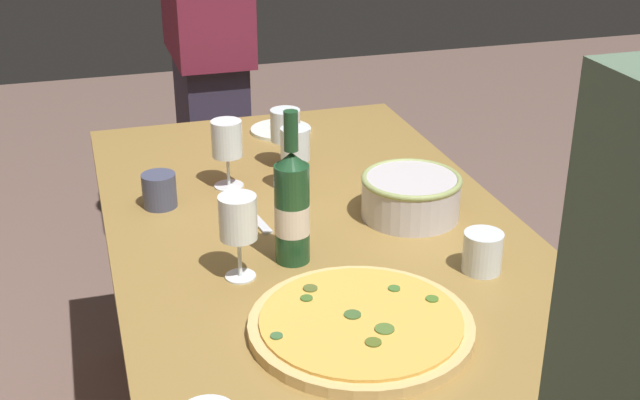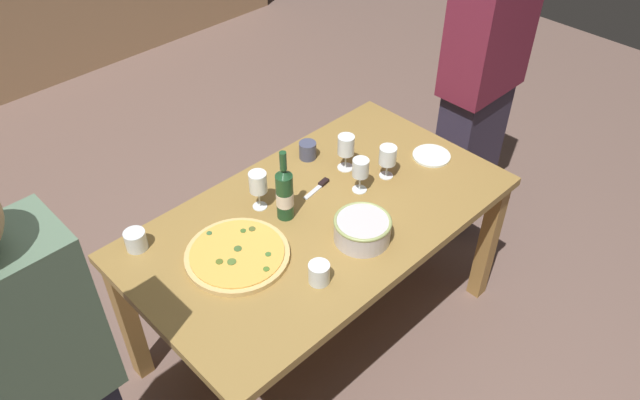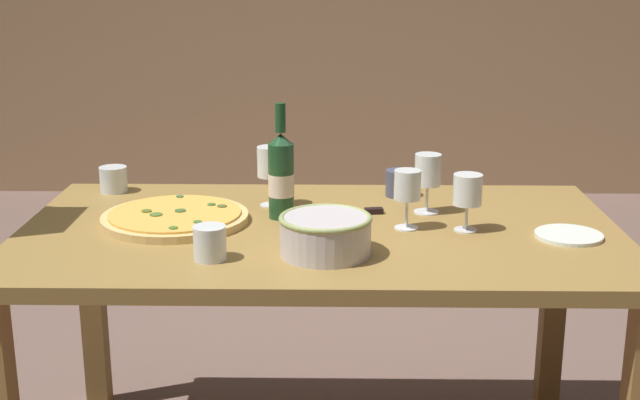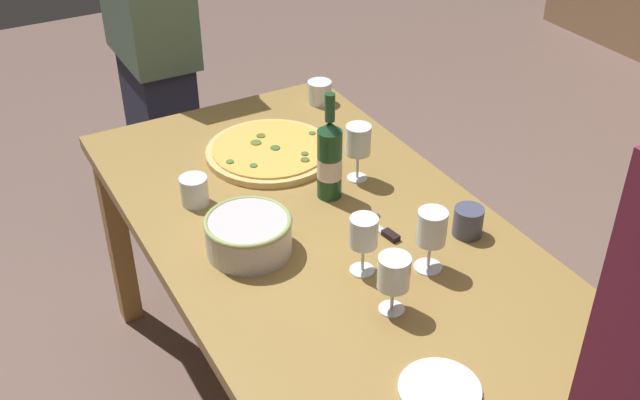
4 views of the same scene
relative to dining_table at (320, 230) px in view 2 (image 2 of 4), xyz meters
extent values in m
plane|color=brown|center=(0.00, 0.00, -0.66)|extent=(8.00, 8.00, 0.00)
cube|color=olive|center=(0.00, 0.00, 0.07)|extent=(1.60, 0.90, 0.04)
cube|color=#9E733B|center=(0.74, -0.40, -0.30)|extent=(0.07, 0.07, 0.71)
cube|color=#9E733B|center=(-0.74, 0.40, -0.30)|extent=(0.07, 0.07, 0.71)
cube|color=#9E733B|center=(0.74, 0.40, -0.30)|extent=(0.07, 0.07, 0.71)
cylinder|color=#DEB56E|center=(-0.40, 0.04, 0.10)|extent=(0.40, 0.40, 0.02)
cylinder|color=#EBAB47|center=(-0.40, 0.04, 0.12)|extent=(0.36, 0.36, 0.01)
cylinder|color=#3F622E|center=(-0.38, 0.05, 0.12)|extent=(0.03, 0.03, 0.00)
cylinder|color=#515E29|center=(-0.27, 0.10, 0.12)|extent=(0.03, 0.03, 0.00)
cylinder|color=#526322|center=(-0.47, 0.05, 0.12)|extent=(0.03, 0.03, 0.00)
cylinder|color=#4F6E2F|center=(-0.44, 0.02, 0.12)|extent=(0.03, 0.03, 0.00)
cylinder|color=#406628|center=(-0.31, 0.12, 0.12)|extent=(0.02, 0.02, 0.00)
cylinder|color=#487128|center=(-0.37, -0.10, 0.12)|extent=(0.02, 0.02, 0.00)
cylinder|color=#416F2F|center=(-0.32, -0.05, 0.12)|extent=(0.02, 0.02, 0.00)
cylinder|color=#3B6738|center=(-0.41, 0.20, 0.12)|extent=(0.02, 0.02, 0.00)
cylinder|color=silver|center=(0.02, -0.22, 0.14)|extent=(0.22, 0.22, 0.10)
torus|color=#9BA963|center=(0.02, -0.22, 0.18)|extent=(0.23, 0.23, 0.01)
cylinder|color=#1C4625|center=(-0.11, 0.09, 0.20)|extent=(0.07, 0.07, 0.21)
cone|color=#1C4625|center=(-0.11, 0.09, 0.31)|extent=(0.07, 0.07, 0.03)
cylinder|color=#1C4625|center=(-0.11, 0.09, 0.37)|extent=(0.03, 0.03, 0.08)
cylinder|color=silver|center=(-0.11, 0.09, 0.19)|extent=(0.07, 0.07, 0.06)
cylinder|color=white|center=(0.39, -0.02, 0.09)|extent=(0.06, 0.06, 0.00)
cylinder|color=white|center=(0.39, -0.02, 0.13)|extent=(0.01, 0.01, 0.07)
cylinder|color=white|center=(0.39, -0.02, 0.21)|extent=(0.08, 0.08, 0.08)
cylinder|color=maroon|center=(0.39, -0.02, 0.19)|extent=(0.07, 0.07, 0.04)
cylinder|color=white|center=(0.23, -0.01, 0.09)|extent=(0.06, 0.06, 0.00)
cylinder|color=white|center=(0.23, -0.01, 0.14)|extent=(0.01, 0.01, 0.08)
cylinder|color=white|center=(0.23, -0.01, 0.21)|extent=(0.07, 0.07, 0.08)
cylinder|color=white|center=(0.30, 0.14, 0.09)|extent=(0.07, 0.07, 0.00)
cylinder|color=white|center=(0.30, 0.14, 0.14)|extent=(0.01, 0.01, 0.08)
cylinder|color=white|center=(0.30, 0.14, 0.22)|extent=(0.07, 0.07, 0.09)
cylinder|color=maroon|center=(0.30, 0.14, 0.19)|extent=(0.06, 0.06, 0.03)
cylinder|color=white|center=(-0.15, 0.21, 0.09)|extent=(0.06, 0.06, 0.00)
cylinder|color=white|center=(-0.15, 0.21, 0.14)|extent=(0.01, 0.01, 0.08)
cylinder|color=white|center=(-0.15, 0.21, 0.22)|extent=(0.07, 0.07, 0.09)
cylinder|color=white|center=(-0.64, 0.35, 0.13)|extent=(0.08, 0.08, 0.08)
cylinder|color=#444963|center=(0.23, 0.32, 0.13)|extent=(0.08, 0.08, 0.08)
cylinder|color=white|center=(-0.26, -0.26, 0.13)|extent=(0.08, 0.08, 0.08)
cylinder|color=white|center=(0.64, -0.07, 0.10)|extent=(0.17, 0.17, 0.01)
cube|color=silver|center=(0.08, 0.12, 0.10)|extent=(0.12, 0.04, 0.01)
cube|color=black|center=(0.15, 0.13, 0.10)|extent=(0.05, 0.03, 0.02)
cube|color=#536C56|center=(-1.20, -0.06, 0.44)|extent=(0.43, 0.24, 0.60)
cube|color=#322B3F|center=(1.17, 0.04, -0.23)|extent=(0.37, 0.20, 0.85)
cube|color=maroon|center=(1.17, 0.04, 0.51)|extent=(0.44, 0.24, 0.64)
camera|label=1|loc=(-1.59, 0.47, 0.93)|focal=47.76mm
camera|label=2|loc=(-1.31, -1.34, 1.77)|focal=34.45mm
camera|label=3|loc=(0.04, -2.19, 0.78)|focal=48.33mm
camera|label=4|loc=(1.48, -0.82, 1.30)|focal=42.97mm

